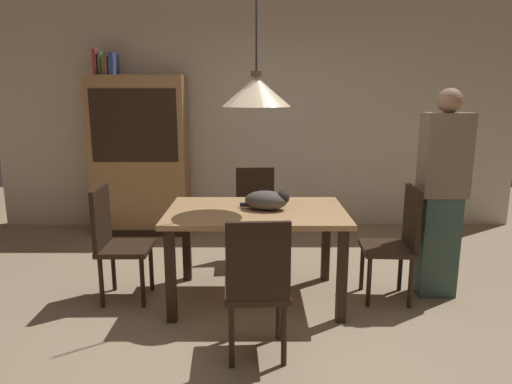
# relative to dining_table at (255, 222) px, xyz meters

# --- Properties ---
(ground) EXTENTS (10.00, 10.00, 0.00)m
(ground) POSITION_rel_dining_table_xyz_m (0.01, -0.45, -0.65)
(ground) COLOR #998466
(back_wall) EXTENTS (6.40, 0.10, 2.90)m
(back_wall) POSITION_rel_dining_table_xyz_m (0.01, 2.20, 0.80)
(back_wall) COLOR beige
(back_wall) RESTS_ON ground
(dining_table) EXTENTS (1.40, 0.90, 0.75)m
(dining_table) POSITION_rel_dining_table_xyz_m (0.00, 0.00, 0.00)
(dining_table) COLOR tan
(dining_table) RESTS_ON ground
(chair_right_side) EXTENTS (0.42, 0.42, 0.93)m
(chair_right_side) POSITION_rel_dining_table_xyz_m (1.13, -0.00, -0.14)
(chair_right_side) COLOR black
(chair_right_side) RESTS_ON ground
(chair_left_side) EXTENTS (0.40, 0.40, 0.93)m
(chair_left_side) POSITION_rel_dining_table_xyz_m (-1.13, -0.00, -0.14)
(chair_left_side) COLOR black
(chair_left_side) RESTS_ON ground
(chair_far_back) EXTENTS (0.43, 0.43, 0.93)m
(chair_far_back) POSITION_rel_dining_table_xyz_m (-0.01, 0.88, -0.14)
(chair_far_back) COLOR black
(chair_far_back) RESTS_ON ground
(chair_near_front) EXTENTS (0.42, 0.42, 0.93)m
(chair_near_front) POSITION_rel_dining_table_xyz_m (0.00, -0.88, -0.14)
(chair_near_front) COLOR black
(chair_near_front) RESTS_ON ground
(cat_sleeping) EXTENTS (0.40, 0.29, 0.16)m
(cat_sleeping) POSITION_rel_dining_table_xyz_m (0.09, 0.01, 0.18)
(cat_sleeping) COLOR #4C4742
(cat_sleeping) RESTS_ON dining_table
(pendant_lamp) EXTENTS (0.52, 0.52, 1.30)m
(pendant_lamp) POSITION_rel_dining_table_xyz_m (-0.00, 0.00, 1.01)
(pendant_lamp) COLOR beige
(hutch_bookcase) EXTENTS (1.12, 0.45, 1.85)m
(hutch_bookcase) POSITION_rel_dining_table_xyz_m (-1.37, 1.87, 0.24)
(hutch_bookcase) COLOR #A87A4C
(hutch_bookcase) RESTS_ON ground
(book_red_tall) EXTENTS (0.04, 0.22, 0.28)m
(book_red_tall) POSITION_rel_dining_table_xyz_m (-1.80, 1.87, 1.34)
(book_red_tall) COLOR #B73833
(book_red_tall) RESTS_ON hutch_bookcase
(book_green_slim) EXTENTS (0.03, 0.20, 0.26)m
(book_green_slim) POSITION_rel_dining_table_xyz_m (-1.75, 1.87, 1.33)
(book_green_slim) COLOR #427A4C
(book_green_slim) RESTS_ON hutch_bookcase
(book_brown_thick) EXTENTS (0.06, 0.24, 0.22)m
(book_brown_thick) POSITION_rel_dining_table_xyz_m (-1.69, 1.87, 1.31)
(book_brown_thick) COLOR brown
(book_brown_thick) RESTS_ON hutch_bookcase
(book_blue_wide) EXTENTS (0.06, 0.24, 0.24)m
(book_blue_wide) POSITION_rel_dining_table_xyz_m (-1.61, 1.87, 1.32)
(book_blue_wide) COLOR #384C93
(book_blue_wide) RESTS_ON hutch_bookcase
(person_standing) EXTENTS (0.36, 0.22, 1.69)m
(person_standing) POSITION_rel_dining_table_xyz_m (1.49, 0.09, 0.21)
(person_standing) COLOR #3D564C
(person_standing) RESTS_ON ground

